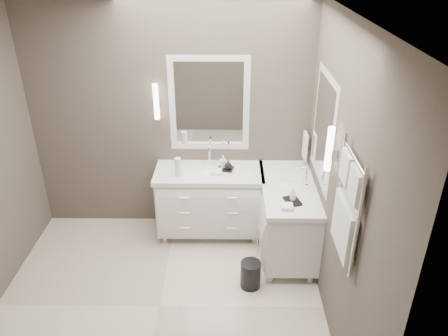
{
  "coord_description": "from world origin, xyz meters",
  "views": [
    {
      "loc": [
        0.67,
        -3.14,
        3.18
      ],
      "look_at": [
        0.62,
        0.7,
        1.16
      ],
      "focal_mm": 35.0,
      "sensor_mm": 36.0,
      "label": 1
    }
  ],
  "objects_px": {
    "vanity_back": "(210,198)",
    "vanity_right": "(287,214)",
    "waste_bin": "(250,274)",
    "towel_ladder": "(346,210)"
  },
  "relations": [
    {
      "from": "vanity_back",
      "to": "vanity_right",
      "type": "distance_m",
      "value": 0.93
    },
    {
      "from": "vanity_right",
      "to": "waste_bin",
      "type": "bearing_deg",
      "value": -125.27
    },
    {
      "from": "vanity_right",
      "to": "towel_ladder",
      "type": "bearing_deg",
      "value": -80.16
    },
    {
      "from": "vanity_back",
      "to": "waste_bin",
      "type": "distance_m",
      "value": 1.08
    },
    {
      "from": "towel_ladder",
      "to": "waste_bin",
      "type": "xyz_separation_m",
      "value": [
        -0.65,
        0.7,
        -1.25
      ]
    },
    {
      "from": "vanity_right",
      "to": "waste_bin",
      "type": "relative_size",
      "value": 4.23
    },
    {
      "from": "towel_ladder",
      "to": "vanity_right",
      "type": "bearing_deg",
      "value": 99.84
    },
    {
      "from": "vanity_back",
      "to": "waste_bin",
      "type": "bearing_deg",
      "value": -64.08
    },
    {
      "from": "vanity_right",
      "to": "waste_bin",
      "type": "height_order",
      "value": "vanity_right"
    },
    {
      "from": "vanity_back",
      "to": "vanity_right",
      "type": "relative_size",
      "value": 1.0
    }
  ]
}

